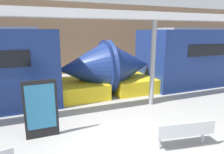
{
  "coord_description": "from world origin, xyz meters",
  "views": [
    {
      "loc": [
        -2.12,
        -3.5,
        3.03
      ],
      "look_at": [
        0.47,
        3.09,
        1.4
      ],
      "focal_mm": 32.0,
      "sensor_mm": 36.0,
      "label": 1
    }
  ],
  "objects": [
    {
      "name": "station_wall",
      "position": [
        0.0,
        11.0,
        2.5
      ],
      "size": [
        56.0,
        0.2,
        5.0
      ],
      "primitive_type": "cube",
      "color": "#937051",
      "rests_on": "ground_plane"
    },
    {
      "name": "bench_near",
      "position": [
        1.38,
        0.25,
        0.46
      ],
      "size": [
        1.64,
        0.69,
        0.76
      ],
      "rotation": [
        0.0,
        0.0,
        -0.16
      ],
      "color": "#ADB2B7",
      "rests_on": "ground_plane"
    },
    {
      "name": "poster_board",
      "position": [
        -2.05,
        2.18,
        0.87
      ],
      "size": [
        0.93,
        0.07,
        1.72
      ],
      "color": "black",
      "rests_on": "ground_plane"
    },
    {
      "name": "support_column_near",
      "position": [
        2.35,
        3.35,
        1.73
      ],
      "size": [
        0.19,
        0.19,
        3.46
      ],
      "primitive_type": "cylinder",
      "color": "gray",
      "rests_on": "ground_plane"
    },
    {
      "name": "canopy_beam",
      "position": [
        2.35,
        3.35,
        3.6
      ],
      "size": [
        28.0,
        0.6,
        0.28
      ],
      "primitive_type": "cube",
      "color": "silver",
      "rests_on": "support_column_near"
    }
  ]
}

